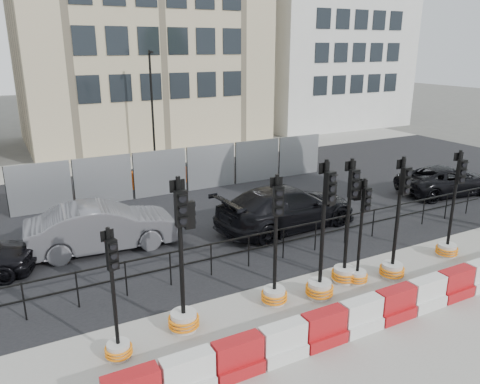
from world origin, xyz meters
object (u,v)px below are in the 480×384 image
traffic_signal_a (117,333)px  car_c (287,208)px  traffic_signal_d (321,267)px  traffic_signal_h (449,236)px

traffic_signal_a → car_c: bearing=21.8°
car_c → traffic_signal_a: bearing=117.6°
traffic_signal_a → traffic_signal_d: 5.21m
traffic_signal_a → traffic_signal_h: (10.16, 0.16, 0.09)m
traffic_signal_d → car_c: 4.83m
traffic_signal_a → traffic_signal_d: traffic_signal_d is taller
traffic_signal_a → car_c: traffic_signal_a is taller
traffic_signal_a → traffic_signal_d: bearing=-10.1°
traffic_signal_a → traffic_signal_h: traffic_signal_h is taller
traffic_signal_h → traffic_signal_d: bearing=-167.4°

